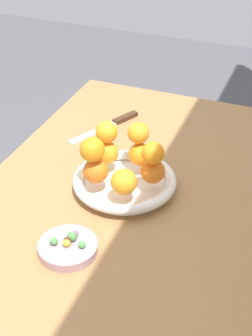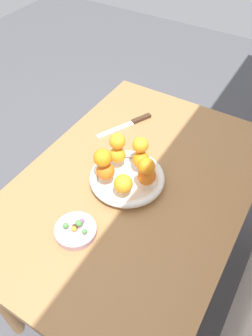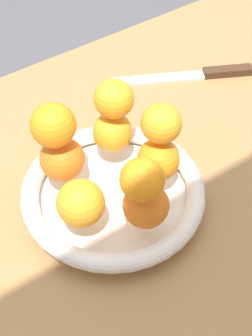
% 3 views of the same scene
% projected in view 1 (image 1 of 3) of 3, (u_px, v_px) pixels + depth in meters
% --- Properties ---
extents(dining_table, '(1.10, 0.76, 0.74)m').
position_uv_depth(dining_table, '(135.00, 214.00, 1.36)').
color(dining_table, '#9E7042').
rests_on(dining_table, ground_plane).
extents(fruit_bowl, '(0.26, 0.26, 0.04)m').
position_uv_depth(fruit_bowl, '(125.00, 182.00, 1.30)').
color(fruit_bowl, white).
rests_on(fruit_bowl, dining_table).
extents(candy_dish, '(0.13, 0.13, 0.02)m').
position_uv_depth(candy_dish, '(68.00, 248.00, 1.12)').
color(candy_dish, '#B28C99').
rests_on(candy_dish, dining_table).
extents(orange_0, '(0.06, 0.06, 0.06)m').
position_uv_depth(orange_0, '(124.00, 182.00, 1.21)').
color(orange_0, orange).
rests_on(orange_0, fruit_bowl).
extents(orange_1, '(0.06, 0.06, 0.06)m').
position_uv_depth(orange_1, '(153.00, 171.00, 1.25)').
color(orange_1, orange).
rests_on(orange_1, fruit_bowl).
extents(orange_2, '(0.06, 0.06, 0.06)m').
position_uv_depth(orange_2, '(140.00, 154.00, 1.31)').
color(orange_2, orange).
rests_on(orange_2, fruit_bowl).
extents(orange_3, '(0.06, 0.06, 0.06)m').
position_uv_depth(orange_3, '(107.00, 153.00, 1.32)').
color(orange_3, orange).
rests_on(orange_3, fruit_bowl).
extents(orange_4, '(0.06, 0.06, 0.06)m').
position_uv_depth(orange_4, '(96.00, 171.00, 1.25)').
color(orange_4, orange).
rests_on(orange_4, fruit_bowl).
extents(orange_5, '(0.06, 0.06, 0.06)m').
position_uv_depth(orange_5, '(92.00, 150.00, 1.21)').
color(orange_5, orange).
rests_on(orange_5, orange_4).
extents(orange_6, '(0.06, 0.06, 0.06)m').
position_uv_depth(orange_6, '(153.00, 153.00, 1.21)').
color(orange_6, orange).
rests_on(orange_6, orange_1).
extents(orange_7, '(0.06, 0.06, 0.06)m').
position_uv_depth(orange_7, '(106.00, 132.00, 1.30)').
color(orange_7, orange).
rests_on(orange_7, orange_3).
extents(orange_8, '(0.06, 0.06, 0.06)m').
position_uv_depth(orange_8, '(138.00, 133.00, 1.29)').
color(orange_8, orange).
rests_on(orange_8, orange_2).
extents(candy_ball_0, '(0.02, 0.02, 0.02)m').
position_uv_depth(candy_ball_0, '(67.00, 243.00, 1.10)').
color(candy_ball_0, gold).
rests_on(candy_ball_0, candy_dish).
extents(candy_ball_1, '(0.01, 0.01, 0.01)m').
position_uv_depth(candy_ball_1, '(75.00, 234.00, 1.13)').
color(candy_ball_1, '#8C4C99').
rests_on(candy_ball_1, candy_dish).
extents(candy_ball_2, '(0.02, 0.02, 0.02)m').
position_uv_depth(candy_ball_2, '(82.00, 245.00, 1.10)').
color(candy_ball_2, '#4C9947').
rests_on(candy_ball_2, candy_dish).
extents(candy_ball_3, '(0.02, 0.02, 0.02)m').
position_uv_depth(candy_ball_3, '(54.00, 241.00, 1.10)').
color(candy_ball_3, '#4C9947').
rests_on(candy_ball_3, candy_dish).
extents(candy_ball_4, '(0.02, 0.02, 0.02)m').
position_uv_depth(candy_ball_4, '(67.00, 241.00, 1.10)').
color(candy_ball_4, '#472819').
rests_on(candy_ball_4, candy_dish).
extents(candy_ball_5, '(0.02, 0.02, 0.02)m').
position_uv_depth(candy_ball_5, '(72.00, 236.00, 1.11)').
color(candy_ball_5, '#4C9947').
rests_on(candy_ball_5, candy_dish).
extents(knife, '(0.24, 0.13, 0.01)m').
position_uv_depth(knife, '(110.00, 125.00, 1.57)').
color(knife, '#3F2819').
rests_on(knife, dining_table).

